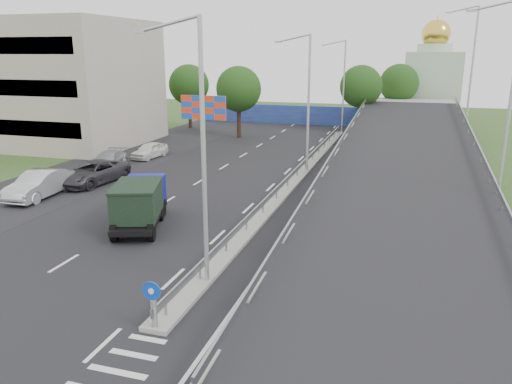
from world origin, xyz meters
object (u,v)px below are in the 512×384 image
at_px(church, 432,81).
at_px(parked_car_b, 39,184).
at_px(billboard, 203,111).
at_px(lamp_post_mid, 306,96).
at_px(parked_car_e, 150,150).
at_px(parked_car_d, 108,161).
at_px(parked_car_c, 93,173).
at_px(lamp_post_near, 198,141).
at_px(sign_bollard, 153,304).
at_px(dump_truck, 140,201).
at_px(lamp_post_far, 342,82).

height_order(church, parked_car_b, church).
bearing_deg(billboard, lamp_post_mid, -12.38).
bearing_deg(parked_car_e, parked_car_d, -94.49).
distance_m(parked_car_c, parked_car_d, 4.43).
bearing_deg(parked_car_b, parked_car_c, 70.35).
distance_m(lamp_post_near, parked_car_d, 22.96).
height_order(sign_bollard, parked_car_b, sign_bollard).
relative_size(sign_bollard, parked_car_d, 0.35).
xyz_separation_m(billboard, parked_car_c, (-4.49, -9.62, -3.39)).
relative_size(parked_car_b, parked_car_d, 1.09).
relative_size(parked_car_b, parked_car_c, 0.91).
xyz_separation_m(church, parked_car_e, (-24.00, -32.51, -4.63)).
bearing_deg(lamp_post_near, parked_car_e, 123.29).
distance_m(dump_truck, parked_car_e, 18.10).
xyz_separation_m(parked_car_c, parked_car_e, (-0.51, 9.11, -0.11)).
distance_m(lamp_post_mid, dump_truck, 16.32).
height_order(lamp_post_far, parked_car_b, lamp_post_far).
distance_m(church, dump_truck, 51.22).
xyz_separation_m(lamp_post_near, dump_truck, (-5.84, 5.41, -4.42)).
distance_m(sign_bollard, parked_car_b, 19.12).
xyz_separation_m(lamp_post_near, parked_car_b, (-14.79, 8.41, -4.95)).
relative_size(lamp_post_mid, parked_car_d, 2.10).
xyz_separation_m(sign_bollard, lamp_post_mid, (0.11, 23.83, 4.77)).
bearing_deg(dump_truck, billboard, 81.76).
relative_size(lamp_post_mid, parked_car_c, 1.76).
xyz_separation_m(sign_bollard, church, (10.00, 57.83, 4.28)).
xyz_separation_m(billboard, dump_truck, (3.27, -16.59, -2.79)).
bearing_deg(lamp_post_near, lamp_post_far, 90.00).
bearing_deg(church, parked_car_b, -118.43).
height_order(parked_car_c, parked_car_e, parked_car_c).
bearing_deg(parked_car_c, church, 68.09).
distance_m(church, parked_car_b, 52.03).
height_order(church, billboard, church).
xyz_separation_m(lamp_post_mid, parked_car_b, (-14.79, -11.59, -4.95)).
height_order(lamp_post_far, church, church).
height_order(lamp_post_far, dump_truck, lamp_post_far).
distance_m(lamp_post_far, parked_car_c, 31.19).
height_order(billboard, parked_car_d, billboard).
xyz_separation_m(lamp_post_far, parked_car_c, (-13.60, -27.62, -5.01)).
relative_size(church, parked_car_b, 2.64).
distance_m(sign_bollard, billboard, 27.53).
bearing_deg(church, parked_car_d, -123.69).
height_order(lamp_post_near, dump_truck, lamp_post_near).
xyz_separation_m(lamp_post_far, dump_truck, (-5.84, -34.59, -4.42)).
relative_size(sign_bollard, dump_truck, 0.28).
bearing_deg(parked_car_b, lamp_post_mid, 35.24).
bearing_deg(lamp_post_near, billboard, 112.49).
xyz_separation_m(church, billboard, (-19.00, -32.00, -1.12)).
bearing_deg(lamp_post_mid, parked_car_e, 173.96).
bearing_deg(billboard, dump_truck, -78.84).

